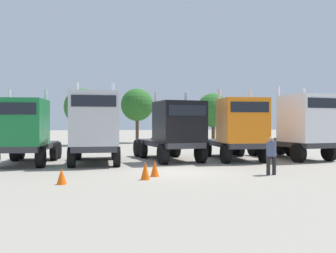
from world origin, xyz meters
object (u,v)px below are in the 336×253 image
semi_truck_silver (95,128)px  visitor_with_camera (271,153)px  semi_truck_orange (238,129)px  semi_truck_white (301,126)px  semi_truck_green (23,131)px  semi_truck_black (174,131)px  traffic_cone_mid (145,170)px  traffic_cone_far (155,168)px  traffic_cone_near (62,176)px

semi_truck_silver → visitor_with_camera: size_ratio=3.83×
semi_truck_orange → visitor_with_camera: 5.79m
semi_truck_white → semi_truck_silver: bearing=-97.5°
semi_truck_green → semi_truck_orange: bearing=94.1°
semi_truck_silver → semi_truck_black: size_ratio=0.95×
semi_truck_white → traffic_cone_mid: semi_truck_white is taller
traffic_cone_mid → semi_truck_green: bearing=136.6°
semi_truck_orange → semi_truck_green: bearing=-87.1°
semi_truck_orange → traffic_cone_far: bearing=-45.1°
semi_truck_green → traffic_cone_near: 6.98m
traffic_cone_near → semi_truck_white: bearing=28.4°
semi_truck_green → semi_truck_orange: 11.71m
semi_truck_green → visitor_with_camera: (11.21, -5.01, -0.86)m
semi_truck_silver → traffic_cone_far: size_ratio=9.28×
traffic_cone_far → semi_truck_silver: bearing=120.2°
semi_truck_white → traffic_cone_far: bearing=-71.1°
semi_truck_green → traffic_cone_far: bearing=53.7°
semi_truck_silver → traffic_cone_far: semi_truck_silver is taller
semi_truck_white → traffic_cone_far: semi_truck_white is taller
semi_truck_silver → semi_truck_black: semi_truck_silver is taller
semi_truck_black → visitor_with_camera: size_ratio=4.05×
semi_truck_green → semi_truck_orange: size_ratio=0.94×
semi_truck_silver → traffic_cone_near: semi_truck_silver is taller
semi_truck_green → semi_truck_silver: semi_truck_silver is taller
traffic_cone_far → traffic_cone_mid: bearing=-119.9°
semi_truck_white → visitor_with_camera: (-4.40, -5.70, -1.08)m
semi_truck_white → traffic_cone_near: semi_truck_white is taller
semi_truck_green → semi_truck_black: bearing=96.7°
semi_truck_white → semi_truck_black: bearing=-102.6°
semi_truck_green → traffic_cone_mid: semi_truck_green is taller
semi_truck_silver → visitor_with_camera: 9.06m
semi_truck_black → traffic_cone_far: (-1.68, -5.60, -1.43)m
traffic_cone_far → semi_truck_white: bearing=30.4°
semi_truck_silver → traffic_cone_mid: size_ratio=8.57×
traffic_cone_near → semi_truck_black: bearing=53.7°
semi_truck_silver → visitor_with_camera: bearing=55.4°
semi_truck_orange → traffic_cone_mid: 8.67m
semi_truck_orange → traffic_cone_far: (-5.39, -5.46, -1.51)m
semi_truck_orange → traffic_cone_near: semi_truck_orange is taller
semi_truck_white → visitor_with_camera: semi_truck_white is taller
semi_truck_green → traffic_cone_near: size_ratio=10.20×
semi_truck_silver → semi_truck_white: 12.02m
semi_truck_silver → semi_truck_black: bearing=100.7°
traffic_cone_far → semi_truck_green: bearing=142.9°
traffic_cone_near → semi_truck_green: bearing=114.4°
visitor_with_camera → traffic_cone_far: 4.95m
semi_truck_orange → visitor_with_camera: size_ratio=3.92×
traffic_cone_near → traffic_cone_far: (3.48, 1.44, 0.04)m
visitor_with_camera → semi_truck_white: bearing=133.0°
semi_truck_black → semi_truck_orange: bearing=75.4°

